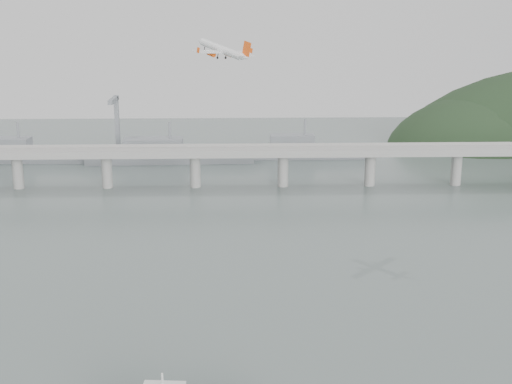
{
  "coord_description": "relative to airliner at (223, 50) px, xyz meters",
  "views": [
    {
      "loc": [
        -7.41,
        -179.04,
        99.6
      ],
      "look_at": [
        0.0,
        55.0,
        36.0
      ],
      "focal_mm": 48.0,
      "sensor_mm": 36.0,
      "label": 1
    }
  ],
  "objects": [
    {
      "name": "ground",
      "position": [
        11.99,
        -106.34,
        -82.42
      ],
      "size": [
        900.0,
        900.0,
        0.0
      ],
      "primitive_type": "plane",
      "color": "slate",
      "rests_on": "ground"
    },
    {
      "name": "bridge",
      "position": [
        10.84,
        93.66,
        -64.77
      ],
      "size": [
        800.0,
        22.0,
        23.9
      ],
      "color": "#999997",
      "rests_on": "ground"
    },
    {
      "name": "distant_fleet",
      "position": [
        -143.37,
        158.74,
        -76.2
      ],
      "size": [
        453.0,
        60.9,
        40.0
      ],
      "color": "slate",
      "rests_on": "ground"
    },
    {
      "name": "airliner",
      "position": [
        0.0,
        0.0,
        0.0
      ],
      "size": [
        25.41,
        26.72,
        9.39
      ],
      "rotation": [
        0.05,
        -0.21,
        2.31
      ],
      "color": "white",
      "rests_on": "ground"
    }
  ]
}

